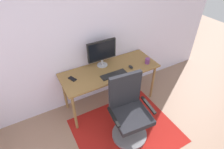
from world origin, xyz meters
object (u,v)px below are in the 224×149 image
office_chair (129,114)px  cell_phone (72,79)px  computer_mouse (131,67)px  desk (110,73)px  coffee_cup (147,61)px  keyboard (114,75)px  monitor (102,52)px

office_chair → cell_phone: bearing=130.4°
computer_mouse → cell_phone: bearing=169.3°
cell_phone → office_chair: 1.02m
desk → coffee_cup: coffee_cup is taller
coffee_cup → desk: bearing=167.1°
desk → office_chair: size_ratio=1.54×
keyboard → office_chair: (-0.06, -0.57, -0.33)m
coffee_cup → cell_phone: (-1.29, 0.21, -0.04)m
desk → computer_mouse: computer_mouse is taller
desk → office_chair: bearing=-96.3°
keyboard → coffee_cup: coffee_cup is taller
office_chair → computer_mouse: bearing=61.2°
monitor → cell_phone: monitor is taller
computer_mouse → office_chair: bearing=-124.2°
coffee_cup → office_chair: 1.01m
desk → monitor: bearing=107.9°
keyboard → cell_phone: size_ratio=3.07×
desk → cell_phone: bearing=174.5°
computer_mouse → office_chair: office_chair is taller
computer_mouse → monitor: bearing=142.6°
desk → office_chair: 0.78m
keyboard → coffee_cup: size_ratio=4.33×
keyboard → office_chair: office_chair is taller
coffee_cup → office_chair: bearing=-141.8°
keyboard → coffee_cup: 0.68m
cell_phone → computer_mouse: bearing=-33.0°
monitor → cell_phone: bearing=-168.9°
desk → keyboard: 0.18m
coffee_cup → monitor: bearing=155.5°
desk → monitor: monitor is taller
monitor → keyboard: (0.04, -0.33, -0.26)m
monitor → coffee_cup: 0.82m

